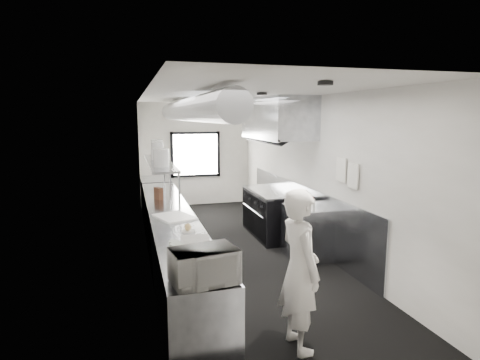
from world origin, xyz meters
TOP-DOWN VIEW (x-y plane):
  - floor at (0.00, 0.00)m, footprint 3.00×8.00m
  - ceiling at (0.00, 0.00)m, footprint 3.00×8.00m
  - wall_back at (0.00, 4.00)m, footprint 3.00×0.02m
  - wall_front at (0.00, -4.00)m, footprint 3.00×0.02m
  - wall_left at (-1.50, 0.00)m, footprint 0.02×8.00m
  - wall_right at (1.50, 0.00)m, footprint 0.02×8.00m
  - wall_cladding at (1.48, 0.30)m, footprint 0.03×5.50m
  - hvac_duct at (-0.70, 0.40)m, footprint 0.40×6.40m
  - service_window at (0.00, 3.96)m, footprint 1.36×0.05m
  - exhaust_hood at (1.10, 0.70)m, footprint 0.81×2.20m
  - prep_counter at (-1.15, -0.50)m, footprint 0.70×6.00m
  - pass_shelf at (-1.19, 1.00)m, footprint 0.45×3.00m
  - range at (1.04, 0.70)m, footprint 0.88×1.60m
  - bottle_station at (1.15, -0.70)m, footprint 0.65×0.80m
  - far_work_table at (-1.15, 3.20)m, footprint 0.70×1.20m
  - notice_sheet_a at (1.47, -1.20)m, footprint 0.02×0.28m
  - notice_sheet_b at (1.47, -1.55)m, footprint 0.02×0.28m
  - line_cook at (-0.11, -3.16)m, footprint 0.44×0.65m
  - microwave at (-1.14, -3.30)m, footprint 0.61×0.51m
  - deli_tub_a at (-1.29, -2.38)m, footprint 0.16×0.16m
  - deli_tub_b at (-1.30, -2.23)m, footprint 0.14×0.14m
  - newspaper at (-1.01, -2.00)m, footprint 0.40×0.48m
  - small_plate at (-1.04, -1.60)m, footprint 0.24×0.24m
  - pastry at (-1.04, -1.60)m, footprint 0.09×0.09m
  - cutting_board at (-1.13, -0.79)m, footprint 0.67×0.76m
  - knife_block at (-1.26, 0.64)m, footprint 0.16×0.22m
  - plate_stack_a at (-1.22, 0.19)m, footprint 0.27×0.27m
  - plate_stack_b at (-1.21, 0.65)m, footprint 0.26×0.26m
  - plate_stack_c at (-1.21, 1.34)m, footprint 0.25×0.25m
  - plate_stack_d at (-1.19, 1.66)m, footprint 0.30×0.30m
  - squeeze_bottle_a at (1.10, -0.98)m, footprint 0.08×0.08m
  - squeeze_bottle_b at (1.12, -0.86)m, footprint 0.07×0.07m
  - squeeze_bottle_c at (1.08, -0.71)m, footprint 0.06×0.06m
  - squeeze_bottle_d at (1.11, -0.56)m, footprint 0.08×0.08m
  - squeeze_bottle_e at (1.13, -0.37)m, footprint 0.08×0.08m

SIDE VIEW (x-z plane):
  - floor at x=0.00m, z-range -0.01..0.01m
  - prep_counter at x=-1.15m, z-range 0.00..0.90m
  - bottle_station at x=1.15m, z-range 0.00..0.90m
  - far_work_table at x=-1.15m, z-range 0.00..0.90m
  - range at x=1.04m, z-range 0.00..0.94m
  - wall_cladding at x=1.48m, z-range 0.00..1.10m
  - line_cook at x=-0.11m, z-range 0.00..1.72m
  - newspaper at x=-1.01m, z-range 0.90..0.91m
  - small_plate at x=-1.04m, z-range 0.90..0.92m
  - cutting_board at x=-1.13m, z-range 0.90..0.92m
  - deli_tub_b at x=-1.30m, z-range 0.90..0.99m
  - deli_tub_a at x=-1.29m, z-range 0.90..1.00m
  - pastry at x=-1.04m, z-range 0.92..1.01m
  - squeeze_bottle_d at x=1.11m, z-range 0.90..1.08m
  - squeeze_bottle_c at x=1.08m, z-range 0.90..1.08m
  - squeeze_bottle_b at x=1.12m, z-range 0.90..1.09m
  - squeeze_bottle_e at x=1.13m, z-range 0.90..1.09m
  - squeeze_bottle_a at x=1.10m, z-range 0.90..1.10m
  - knife_block at x=-1.26m, z-range 0.90..1.12m
  - microwave at x=-1.14m, z-range 0.90..1.23m
  - service_window at x=0.00m, z-range 0.77..2.02m
  - wall_back at x=0.00m, z-range 0.00..2.80m
  - wall_front at x=0.00m, z-range 0.00..2.80m
  - wall_left at x=-1.50m, z-range 0.00..2.80m
  - wall_right at x=1.50m, z-range 0.00..2.80m
  - pass_shelf at x=-1.19m, z-range 1.20..1.88m
  - notice_sheet_b at x=1.47m, z-range 1.36..1.74m
  - notice_sheet_a at x=1.47m, z-range 1.41..1.79m
  - plate_stack_b at x=-1.21m, z-range 1.57..1.85m
  - plate_stack_a at x=-1.22m, z-range 1.57..1.88m
  - plate_stack_c at x=-1.21m, z-range 1.57..1.93m
  - plate_stack_d at x=-1.19m, z-range 1.57..1.95m
  - exhaust_hood at x=1.10m, z-range 1.95..2.83m
  - hvac_duct at x=-0.70m, z-range 2.35..2.75m
  - ceiling at x=0.00m, z-range 2.79..2.80m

